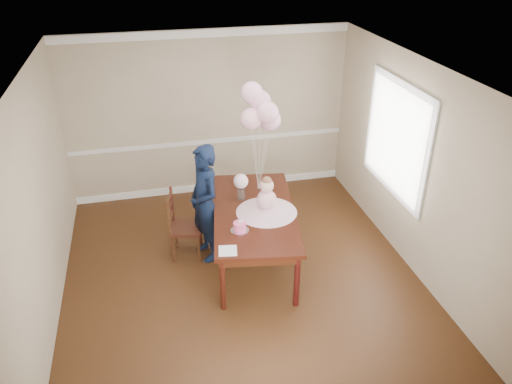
% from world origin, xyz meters
% --- Properties ---
extents(floor, '(4.50, 5.00, 0.00)m').
position_xyz_m(floor, '(0.00, 0.00, 0.00)').
color(floor, black).
rests_on(floor, ground).
extents(ceiling, '(4.50, 5.00, 0.02)m').
position_xyz_m(ceiling, '(0.00, 0.00, 2.70)').
color(ceiling, white).
rests_on(ceiling, wall_back).
extents(wall_back, '(4.50, 0.02, 2.70)m').
position_xyz_m(wall_back, '(0.00, 2.50, 1.35)').
color(wall_back, tan).
rests_on(wall_back, floor).
extents(wall_front, '(4.50, 0.02, 2.70)m').
position_xyz_m(wall_front, '(0.00, -2.50, 1.35)').
color(wall_front, tan).
rests_on(wall_front, floor).
extents(wall_left, '(0.02, 5.00, 2.70)m').
position_xyz_m(wall_left, '(-2.25, 0.00, 1.35)').
color(wall_left, tan).
rests_on(wall_left, floor).
extents(wall_right, '(0.02, 5.00, 2.70)m').
position_xyz_m(wall_right, '(2.25, 0.00, 1.35)').
color(wall_right, tan).
rests_on(wall_right, floor).
extents(chair_rail_trim, '(4.50, 0.02, 0.07)m').
position_xyz_m(chair_rail_trim, '(0.00, 2.49, 0.90)').
color(chair_rail_trim, white).
rests_on(chair_rail_trim, wall_back).
extents(crown_molding, '(4.50, 0.02, 0.12)m').
position_xyz_m(crown_molding, '(0.00, 2.49, 2.63)').
color(crown_molding, white).
rests_on(crown_molding, wall_back).
extents(baseboard_trim, '(4.50, 0.02, 0.12)m').
position_xyz_m(baseboard_trim, '(0.00, 2.49, 0.06)').
color(baseboard_trim, white).
rests_on(baseboard_trim, floor).
extents(window_frame, '(0.02, 1.66, 1.56)m').
position_xyz_m(window_frame, '(2.23, 0.50, 1.55)').
color(window_frame, silver).
rests_on(window_frame, wall_right).
extents(window_blinds, '(0.01, 1.50, 1.40)m').
position_xyz_m(window_blinds, '(2.21, 0.50, 1.55)').
color(window_blinds, white).
rests_on(window_blinds, wall_right).
extents(dining_table_top, '(1.36, 2.22, 0.05)m').
position_xyz_m(dining_table_top, '(0.25, 0.36, 0.76)').
color(dining_table_top, black).
rests_on(dining_table_top, table_leg_fl).
extents(table_apron, '(1.24, 2.11, 0.10)m').
position_xyz_m(table_apron, '(0.25, 0.36, 0.68)').
color(table_apron, black).
rests_on(table_apron, table_leg_fl).
extents(table_leg_fl, '(0.08, 0.08, 0.73)m').
position_xyz_m(table_leg_fl, '(-0.33, -0.52, 0.37)').
color(table_leg_fl, black).
rests_on(table_leg_fl, floor).
extents(table_leg_fr, '(0.08, 0.08, 0.73)m').
position_xyz_m(table_leg_fr, '(0.53, -0.65, 0.37)').
color(table_leg_fr, black).
rests_on(table_leg_fr, floor).
extents(table_leg_bl, '(0.08, 0.08, 0.73)m').
position_xyz_m(table_leg_bl, '(-0.03, 1.38, 0.37)').
color(table_leg_bl, black).
rests_on(table_leg_bl, floor).
extents(table_leg_br, '(0.08, 0.08, 0.73)m').
position_xyz_m(table_leg_br, '(0.83, 1.24, 0.37)').
color(table_leg_br, black).
rests_on(table_leg_br, floor).
extents(baby_skirt, '(0.91, 0.91, 0.10)m').
position_xyz_m(baby_skirt, '(0.40, 0.29, 0.84)').
color(baby_skirt, '#DAA1B4').
rests_on(baby_skirt, dining_table_top).
extents(baby_torso, '(0.25, 0.25, 0.25)m').
position_xyz_m(baby_torso, '(0.40, 0.29, 0.97)').
color(baby_torso, '#EA94C6').
rests_on(baby_torso, baby_skirt).
extents(baby_head, '(0.18, 0.18, 0.18)m').
position_xyz_m(baby_head, '(0.40, 0.29, 1.17)').
color(baby_head, beige).
rests_on(baby_head, baby_torso).
extents(baby_hair, '(0.13, 0.13, 0.13)m').
position_xyz_m(baby_hair, '(0.40, 0.29, 1.23)').
color(baby_hair, brown).
rests_on(baby_hair, baby_head).
extents(cake_platter, '(0.26, 0.26, 0.01)m').
position_xyz_m(cake_platter, '(-0.03, -0.07, 0.79)').
color(cake_platter, '#B8B8BC').
rests_on(cake_platter, dining_table_top).
extents(birthday_cake, '(0.18, 0.18, 0.10)m').
position_xyz_m(birthday_cake, '(-0.03, -0.07, 0.84)').
color(birthday_cake, '#E34780').
rests_on(birthday_cake, cake_platter).
extents(cake_flower_a, '(0.03, 0.03, 0.03)m').
position_xyz_m(cake_flower_a, '(-0.03, -0.07, 0.91)').
color(cake_flower_a, white).
rests_on(cake_flower_a, birthday_cake).
extents(cake_flower_b, '(0.03, 0.03, 0.03)m').
position_xyz_m(cake_flower_b, '(0.00, -0.05, 0.91)').
color(cake_flower_b, white).
rests_on(cake_flower_b, birthday_cake).
extents(rose_vase_near, '(0.12, 0.12, 0.17)m').
position_xyz_m(rose_vase_near, '(0.14, 0.70, 0.87)').
color(rose_vase_near, silver).
rests_on(rose_vase_near, dining_table_top).
extents(roses_near, '(0.20, 0.20, 0.20)m').
position_xyz_m(roses_near, '(0.14, 0.70, 1.05)').
color(roses_near, beige).
rests_on(roses_near, rose_vase_near).
extents(napkin, '(0.24, 0.24, 0.01)m').
position_xyz_m(napkin, '(-0.25, -0.46, 0.79)').
color(napkin, silver).
rests_on(napkin, dining_table_top).
extents(balloon_weight, '(0.05, 0.05, 0.02)m').
position_xyz_m(balloon_weight, '(0.44, 0.91, 0.79)').
color(balloon_weight, silver).
rests_on(balloon_weight, dining_table_top).
extents(balloon_a, '(0.29, 0.29, 0.29)m').
position_xyz_m(balloon_a, '(0.34, 0.93, 1.83)').
color(balloon_a, '#FFB4C3').
rests_on(balloon_a, balloon_ribbon_a).
extents(balloon_b, '(0.29, 0.29, 0.29)m').
position_xyz_m(balloon_b, '(0.54, 0.85, 1.93)').
color(balloon_b, '#FFB4CC').
rests_on(balloon_b, balloon_ribbon_b).
extents(balloon_c, '(0.29, 0.29, 0.29)m').
position_xyz_m(balloon_c, '(0.48, 1.01, 2.04)').
color(balloon_c, '#E8A4BB').
rests_on(balloon_c, balloon_ribbon_c).
extents(balloon_d, '(0.29, 0.29, 0.29)m').
position_xyz_m(balloon_d, '(0.38, 1.05, 2.14)').
color(balloon_d, '#FEB4D5').
rests_on(balloon_d, balloon_ribbon_d).
extents(balloon_e, '(0.29, 0.29, 0.29)m').
position_xyz_m(balloon_e, '(0.61, 0.97, 1.77)').
color(balloon_e, '#EEA9C7').
rests_on(balloon_e, balloon_ribbon_e).
extents(balloon_ribbon_a, '(0.10, 0.02, 0.87)m').
position_xyz_m(balloon_ribbon_a, '(0.39, 0.92, 1.23)').
color(balloon_ribbon_a, white).
rests_on(balloon_ribbon_a, balloon_weight).
extents(balloon_ribbon_b, '(0.10, 0.07, 0.98)m').
position_xyz_m(balloon_ribbon_b, '(0.49, 0.88, 1.28)').
color(balloon_ribbon_b, white).
rests_on(balloon_ribbon_b, balloon_weight).
extents(balloon_ribbon_c, '(0.04, 0.10, 1.08)m').
position_xyz_m(balloon_ribbon_c, '(0.46, 0.96, 1.34)').
color(balloon_ribbon_c, white).
rests_on(balloon_ribbon_c, balloon_weight).
extents(balloon_ribbon_d, '(0.07, 0.12, 1.18)m').
position_xyz_m(balloon_ribbon_d, '(0.41, 0.98, 1.39)').
color(balloon_ribbon_d, silver).
rests_on(balloon_ribbon_d, balloon_weight).
extents(balloon_ribbon_e, '(0.16, 0.05, 0.81)m').
position_xyz_m(balloon_ribbon_e, '(0.53, 0.94, 1.21)').
color(balloon_ribbon_e, silver).
rests_on(balloon_ribbon_e, balloon_weight).
extents(dining_chair_seat, '(0.50, 0.50, 0.05)m').
position_xyz_m(dining_chair_seat, '(-0.63, 0.69, 0.43)').
color(dining_chair_seat, black).
rests_on(dining_chair_seat, chair_leg_fl).
extents(chair_leg_fl, '(0.05, 0.05, 0.41)m').
position_xyz_m(chair_leg_fl, '(-0.83, 0.56, 0.21)').
color(chair_leg_fl, '#3C1D10').
rests_on(chair_leg_fl, floor).
extents(chair_leg_fr, '(0.05, 0.05, 0.41)m').
position_xyz_m(chair_leg_fr, '(-0.49, 0.49, 0.21)').
color(chair_leg_fr, '#361C0E').
rests_on(chair_leg_fr, floor).
extents(chair_leg_bl, '(0.05, 0.05, 0.41)m').
position_xyz_m(chair_leg_bl, '(-0.76, 0.89, 0.21)').
color(chair_leg_bl, '#3A1C0F').
rests_on(chair_leg_bl, floor).
extents(chair_leg_br, '(0.05, 0.05, 0.41)m').
position_xyz_m(chair_leg_br, '(-0.42, 0.82, 0.21)').
color(chair_leg_br, '#33140D').
rests_on(chair_leg_br, floor).
extents(chair_back_post_l, '(0.05, 0.05, 0.54)m').
position_xyz_m(chair_back_post_l, '(-0.85, 0.56, 0.71)').
color(chair_back_post_l, '#38200F').
rests_on(chair_back_post_l, dining_chair_seat).
extents(chair_back_post_r, '(0.05, 0.05, 0.54)m').
position_xyz_m(chair_back_post_r, '(-0.78, 0.90, 0.71)').
color(chair_back_post_r, '#38120F').
rests_on(chair_back_post_r, dining_chair_seat).
extents(chair_slat_low, '(0.11, 0.38, 0.05)m').
position_xyz_m(chair_slat_low, '(-0.81, 0.73, 0.59)').
color(chair_slat_low, '#3D1F10').
rests_on(chair_slat_low, dining_chair_seat).
extents(chair_slat_mid, '(0.11, 0.38, 0.05)m').
position_xyz_m(chair_slat_mid, '(-0.81, 0.73, 0.75)').
color(chair_slat_mid, '#3A1810').
rests_on(chair_slat_mid, dining_chair_seat).
extents(chair_slat_top, '(0.11, 0.38, 0.05)m').
position_xyz_m(chair_slat_top, '(-0.81, 0.73, 0.90)').
color(chair_slat_top, '#381A0F').
rests_on(chair_slat_top, dining_chair_seat).
extents(woman, '(0.55, 0.68, 1.64)m').
position_xyz_m(woman, '(-0.36, 0.61, 0.82)').
color(woman, black).
rests_on(woman, floor).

